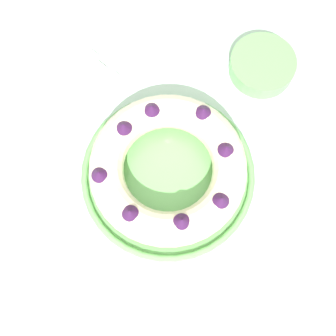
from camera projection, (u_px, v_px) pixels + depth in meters
ground_plane at (168, 234)px, 1.58m from camera, size 8.00×8.00×0.00m
dining_table at (168, 180)px, 0.95m from camera, size 1.25×1.18×0.76m
serving_dish at (168, 175)px, 0.85m from camera, size 0.31×0.31×0.02m
bundt_cake at (168, 168)px, 0.81m from camera, size 0.28×0.28×0.07m
fork at (73, 95)px, 0.90m from camera, size 0.02×0.20×0.01m
serving_knife at (51, 97)px, 0.90m from camera, size 0.02×0.22×0.01m
cake_knife at (83, 108)px, 0.89m from camera, size 0.02×0.17×0.01m
side_bowl at (262, 66)px, 0.91m from camera, size 0.13×0.13×0.04m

